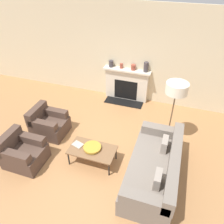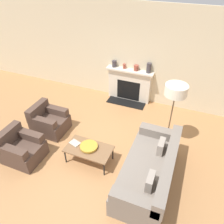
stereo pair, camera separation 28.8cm
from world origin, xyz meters
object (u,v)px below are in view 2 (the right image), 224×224
object	(u,v)px
coffee_table	(89,149)
bowl	(89,146)
armchair_near	(21,148)
mantel_vase_left	(114,64)
couch	(150,171)
book	(75,143)
mantel_vase_right	(149,68)
fireplace	(129,85)
armchair_far	(49,121)
mantel_vase_center_right	(136,68)
mantel_vase_center_left	(124,66)
floor_lamp	(176,93)

from	to	relation	value
coffee_table	bowl	bearing A→B (deg)	105.57
armchair_near	bowl	distance (m)	1.56
bowl	mantel_vase_left	world-z (taller)	mantel_vase_left
couch	book	world-z (taller)	couch
bowl	mantel_vase_right	distance (m)	2.98
fireplace	couch	world-z (taller)	fireplace
bowl	mantel_vase_right	size ratio (longest dim) A/B	1.34
book	fireplace	bearing A→B (deg)	99.60
fireplace	mantel_vase_right	size ratio (longest dim) A/B	4.99
armchair_far	bowl	distance (m)	1.57
couch	bowl	world-z (taller)	couch
armchair_near	mantel_vase_right	xyz separation A→B (m)	(2.03, 3.34, 0.89)
mantel_vase_right	mantel_vase_center_right	bearing A→B (deg)	180.00
mantel_vase_center_right	mantel_vase_center_left	bearing A→B (deg)	180.00
coffee_table	mantel_vase_right	xyz separation A→B (m)	(0.56, 2.85, 0.82)
couch	book	bearing A→B (deg)	-91.58
floor_lamp	mantel_vase_right	bearing A→B (deg)	121.49
floor_lamp	mantel_vase_left	xyz separation A→B (m)	(-2.03, 1.56, -0.30)
armchair_near	mantel_vase_left	size ratio (longest dim) A/B	4.19
fireplace	mantel_vase_center_right	bearing A→B (deg)	4.84
coffee_table	mantel_vase_right	distance (m)	3.01
armchair_far	mantel_vase_center_left	bearing A→B (deg)	-29.32
armchair_far	mantel_vase_left	distance (m)	2.61
armchair_near	mantel_vase_center_left	size ratio (longest dim) A/B	5.67
armchair_near	floor_lamp	xyz separation A→B (m)	(2.98, 1.77, 1.14)
mantel_vase_right	fireplace	bearing A→B (deg)	-178.43
coffee_table	floor_lamp	bearing A→B (deg)	40.29
coffee_table	mantel_vase_center_left	bearing A→B (deg)	93.87
armchair_near	bowl	size ratio (longest dim) A/B	2.13
fireplace	coffee_table	xyz separation A→B (m)	(0.00, -2.83, -0.15)
fireplace	floor_lamp	size ratio (longest dim) A/B	0.90
armchair_far	mantel_vase_right	bearing A→B (deg)	-41.67
coffee_table	mantel_vase_left	distance (m)	3.00
armchair_near	mantel_vase_center_right	size ratio (longest dim) A/B	5.08
coffee_table	mantel_vase_center_right	world-z (taller)	mantel_vase_center_right
book	mantel_vase_center_right	world-z (taller)	mantel_vase_center_right
couch	floor_lamp	bearing A→B (deg)	174.79
floor_lamp	mantel_vase_left	size ratio (longest dim) A/B	8.17
mantel_vase_left	mantel_vase_right	xyz separation A→B (m)	(1.07, 0.00, 0.05)
coffee_table	armchair_far	bearing A→B (deg)	158.84
fireplace	coffee_table	world-z (taller)	fireplace
book	mantel_vase_center_right	distance (m)	2.96
book	floor_lamp	distance (m)	2.48
armchair_near	coffee_table	bearing A→B (deg)	-71.61
armchair_far	floor_lamp	xyz separation A→B (m)	(2.98, 0.71, 1.14)
coffee_table	book	xyz separation A→B (m)	(-0.36, 0.02, 0.04)
couch	armchair_far	size ratio (longest dim) A/B	2.48
fireplace	mantel_vase_center_left	xyz separation A→B (m)	(-0.19, 0.02, 0.60)
armchair_near	coffee_table	world-z (taller)	armchair_near
fireplace	armchair_near	bearing A→B (deg)	-113.85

